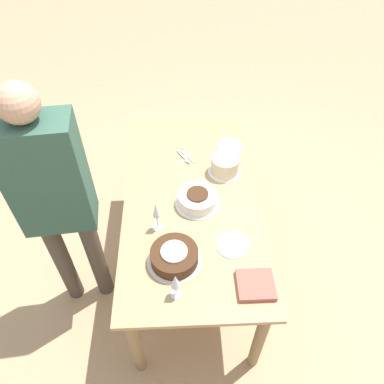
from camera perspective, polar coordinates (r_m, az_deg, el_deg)
The scene contains 12 objects.
ground_plane at distance 3.05m, azimuth 0.00°, elevation -10.51°, with size 12.00×12.00×0.00m, color tan.
dining_table at distance 2.52m, azimuth 0.00°, elevation -2.44°, with size 1.72×0.88×0.76m.
cake_center_white at distance 2.37m, azimuth 0.84°, elevation -1.05°, with size 0.29×0.29×0.09m.
cake_front_chocolate at distance 2.11m, azimuth -2.71°, elevation -9.75°, with size 0.31×0.31×0.10m.
cake_back_decorated at distance 2.57m, azimuth 5.05°, elevation 4.11°, with size 0.23×0.23×0.12m.
wine_glass_near at distance 1.93m, azimuth -2.52°, elevation -13.57°, with size 0.06×0.06×0.18m.
wine_glass_far at distance 2.17m, azimuth -5.46°, elevation -3.02°, with size 0.07×0.07×0.22m.
dessert_plate_left at distance 2.82m, azimuth 5.81°, elevation 7.04°, with size 0.19×0.19×0.01m.
dessert_plate_right at distance 2.21m, azimuth 6.20°, elevation -7.99°, with size 0.19×0.19×0.01m.
fork_pile at distance 2.72m, azimuth -1.00°, elevation 5.48°, with size 0.19×0.13×0.01m.
napkin_stack at distance 2.07m, azimuth 9.68°, elevation -13.77°, with size 0.18×0.20×0.03m.
person_cutting at distance 2.19m, azimuth -20.26°, elevation -0.43°, with size 0.26×0.42×1.74m.
Camera 1 is at (1.64, -0.07, 2.57)m, focal length 35.00 mm.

